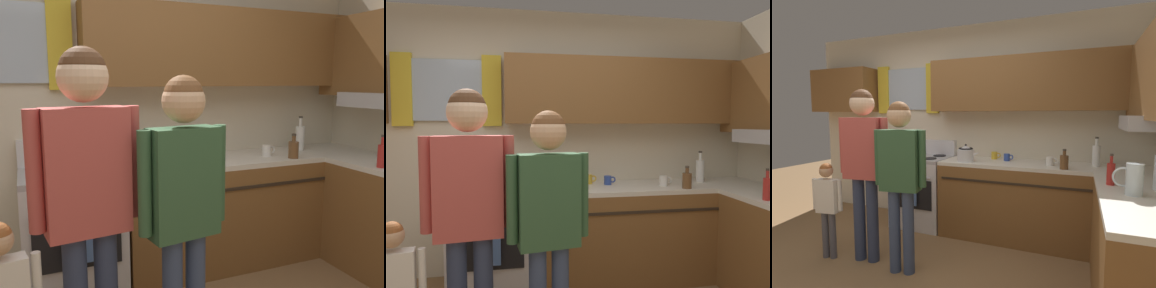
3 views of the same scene
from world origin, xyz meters
TOP-DOWN VIEW (x-y plane):
  - back_wall_unit at (0.08, 1.82)m, footprint 4.60×0.42m
  - kitchen_counter_run at (1.49, 1.12)m, footprint 2.29×2.13m
  - stove_oven at (-0.36, 1.54)m, footprint 0.69×0.67m
  - bottle_milk_white at (1.71, 1.61)m, footprint 0.08×0.08m
  - bottle_squat_brown at (1.41, 1.30)m, footprint 0.08×0.08m
  - bottle_sauce_red at (1.78, 0.75)m, footprint 0.06×0.06m
  - mug_cobalt_blue at (0.75, 1.62)m, footprint 0.11×0.07m
  - mug_mustard_yellow at (0.57, 1.69)m, footprint 0.12×0.08m
  - mug_ceramic_white at (1.26, 1.47)m, footprint 0.13×0.08m
  - stovetop_kettle at (0.31, 1.38)m, footprint 0.27×0.20m
  - adult_holding_child at (-0.39, 0.46)m, footprint 0.52×0.23m
  - adult_in_plaid at (0.07, 0.40)m, footprint 0.48×0.21m

SIDE VIEW (x-z plane):
  - kitchen_counter_run at x=1.49m, z-range 0.00..0.90m
  - stove_oven at x=-0.36m, z-range -0.08..1.02m
  - mug_cobalt_blue at x=0.75m, z-range 0.90..0.99m
  - mug_mustard_yellow at x=0.57m, z-range 0.90..0.99m
  - mug_ceramic_white at x=1.26m, z-range 0.90..1.00m
  - bottle_squat_brown at x=1.41m, z-range 0.87..1.08m
  - adult_in_plaid at x=0.07m, z-range 0.20..1.77m
  - bottle_sauce_red at x=1.78m, z-range 0.87..1.12m
  - stovetop_kettle at x=0.31m, z-range 0.89..1.10m
  - bottle_milk_white at x=1.71m, z-range 0.86..1.18m
  - adult_holding_child at x=-0.39m, z-range 0.22..1.91m
  - back_wall_unit at x=0.08m, z-range 0.19..2.79m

